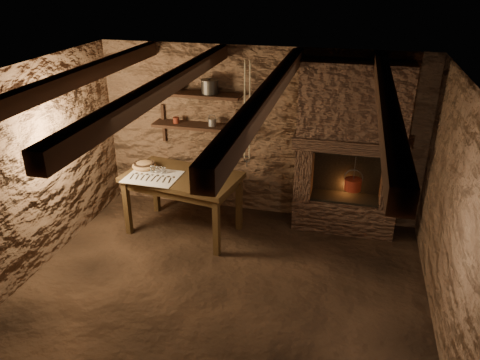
% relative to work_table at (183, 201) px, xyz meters
% --- Properties ---
extents(floor, '(4.50, 4.50, 0.00)m').
position_rel_work_table_xyz_m(floor, '(0.85, -1.16, -0.45)').
color(floor, black).
rests_on(floor, ground).
extents(back_wall, '(4.50, 0.04, 2.40)m').
position_rel_work_table_xyz_m(back_wall, '(0.85, 0.84, 0.75)').
color(back_wall, '#4E3424').
rests_on(back_wall, floor).
extents(front_wall, '(4.50, 0.04, 2.40)m').
position_rel_work_table_xyz_m(front_wall, '(0.85, -3.16, 0.75)').
color(front_wall, '#4E3424').
rests_on(front_wall, floor).
extents(left_wall, '(0.04, 4.00, 2.40)m').
position_rel_work_table_xyz_m(left_wall, '(-1.40, -1.16, 0.75)').
color(left_wall, '#4E3424').
rests_on(left_wall, floor).
extents(right_wall, '(0.04, 4.00, 2.40)m').
position_rel_work_table_xyz_m(right_wall, '(3.10, -1.16, 0.75)').
color(right_wall, '#4E3424').
rests_on(right_wall, floor).
extents(ceiling, '(4.50, 4.00, 0.04)m').
position_rel_work_table_xyz_m(ceiling, '(0.85, -1.16, 1.95)').
color(ceiling, black).
rests_on(ceiling, back_wall).
extents(beam_far_left, '(0.14, 3.95, 0.16)m').
position_rel_work_table_xyz_m(beam_far_left, '(-0.65, -1.16, 1.86)').
color(beam_far_left, black).
rests_on(beam_far_left, ceiling).
extents(beam_mid_left, '(0.14, 3.95, 0.16)m').
position_rel_work_table_xyz_m(beam_mid_left, '(0.35, -1.16, 1.86)').
color(beam_mid_left, black).
rests_on(beam_mid_left, ceiling).
extents(beam_mid_right, '(0.14, 3.95, 0.16)m').
position_rel_work_table_xyz_m(beam_mid_right, '(1.35, -1.16, 1.86)').
color(beam_mid_right, black).
rests_on(beam_mid_right, ceiling).
extents(beam_far_right, '(0.14, 3.95, 0.16)m').
position_rel_work_table_xyz_m(beam_far_right, '(2.35, -1.16, 1.86)').
color(beam_far_right, black).
rests_on(beam_far_right, ceiling).
extents(shelf_lower, '(1.25, 0.30, 0.04)m').
position_rel_work_table_xyz_m(shelf_lower, '(-0.00, 0.68, 0.85)').
color(shelf_lower, black).
rests_on(shelf_lower, back_wall).
extents(shelf_upper, '(1.25, 0.30, 0.04)m').
position_rel_work_table_xyz_m(shelf_upper, '(-0.00, 0.68, 1.30)').
color(shelf_upper, black).
rests_on(shelf_upper, back_wall).
extents(hearth, '(1.43, 0.51, 2.30)m').
position_rel_work_table_xyz_m(hearth, '(2.10, 0.61, 0.77)').
color(hearth, '#3C271E').
rests_on(hearth, floor).
extents(work_table, '(1.60, 1.08, 0.84)m').
position_rel_work_table_xyz_m(work_table, '(0.00, 0.00, 0.00)').
color(work_table, '#362512').
rests_on(work_table, floor).
extents(linen_cloth, '(0.69, 0.57, 0.01)m').
position_rel_work_table_xyz_m(linen_cloth, '(-0.34, -0.15, 0.39)').
color(linen_cloth, silver).
rests_on(linen_cloth, work_table).
extents(pewter_cutlery_row, '(0.58, 0.24, 0.01)m').
position_rel_work_table_xyz_m(pewter_cutlery_row, '(-0.34, -0.17, 0.40)').
color(pewter_cutlery_row, gray).
rests_on(pewter_cutlery_row, linen_cloth).
extents(drinking_glasses, '(0.22, 0.07, 0.09)m').
position_rel_work_table_xyz_m(drinking_glasses, '(-0.32, -0.02, 0.44)').
color(drinking_glasses, white).
rests_on(drinking_glasses, linen_cloth).
extents(stoneware_jug, '(0.15, 0.15, 0.43)m').
position_rel_work_table_xyz_m(stoneware_jug, '(0.43, 0.30, 0.57)').
color(stoneware_jug, '#9C5B1E').
rests_on(stoneware_jug, work_table).
extents(wooden_bowl, '(0.43, 0.43, 0.12)m').
position_rel_work_table_xyz_m(wooden_bowl, '(-0.57, 0.09, 0.43)').
color(wooden_bowl, '#9E7444').
rests_on(wooden_bowl, work_table).
extents(iron_stockpot, '(0.29, 0.29, 0.17)m').
position_rel_work_table_xyz_m(iron_stockpot, '(0.20, 0.68, 1.40)').
color(iron_stockpot, '#2F2C2A').
rests_on(iron_stockpot, shelf_upper).
extents(tin_pan, '(0.25, 0.18, 0.23)m').
position_rel_work_table_xyz_m(tin_pan, '(-0.28, 0.78, 1.43)').
color(tin_pan, '#A0A09B').
rests_on(tin_pan, shelf_upper).
extents(small_kettle, '(0.17, 0.15, 0.16)m').
position_rel_work_table_xyz_m(small_kettle, '(0.22, 0.68, 0.92)').
color(small_kettle, '#A0A09B').
rests_on(small_kettle, shelf_lower).
extents(rusty_tin, '(0.10, 0.10, 0.08)m').
position_rel_work_table_xyz_m(rusty_tin, '(-0.31, 0.68, 0.91)').
color(rusty_tin, '#551A11').
rests_on(rusty_tin, shelf_lower).
extents(red_pot, '(0.28, 0.28, 0.54)m').
position_rel_work_table_xyz_m(red_pot, '(2.19, 0.56, 0.25)').
color(red_pot, maroon).
rests_on(red_pot, hearth).
extents(hanging_ropes, '(0.08, 0.08, 1.20)m').
position_rel_work_table_xyz_m(hanging_ropes, '(0.90, -0.11, 1.35)').
color(hanging_ropes, '#C9B98E').
rests_on(hanging_ropes, ceiling).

